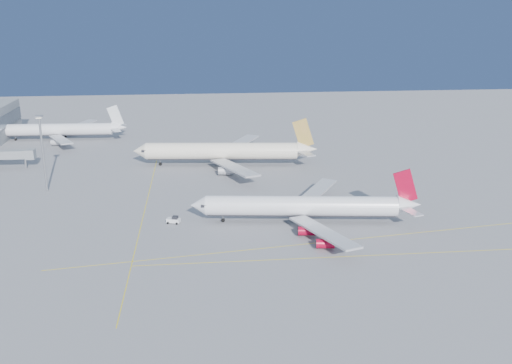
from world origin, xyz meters
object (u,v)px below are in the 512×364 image
airliner_etihad (226,151)px  pushback_tug (174,220)px  airliner_virgin (306,206)px  airliner_third (62,130)px  light_mast (42,147)px

airliner_etihad → pushback_tug: (-16.99, -56.82, -4.40)m
airliner_virgin → pushback_tug: airliner_virgin is taller
airliner_virgin → airliner_etihad: size_ratio=0.92×
airliner_third → light_mast: (10.93, -73.61, 9.59)m
airliner_third → pushback_tug: airliner_third is taller
airliner_etihad → light_mast: bearing=-151.4°
airliner_virgin → airliner_etihad: bearing=113.9°
airliner_etihad → pushback_tug: bearing=-101.1°
light_mast → airliner_third: bearing=98.4°
airliner_third → light_mast: bearing=-79.6°
light_mast → pushback_tug: bearing=-38.5°
airliner_virgin → light_mast: (-75.82, 35.49, 9.58)m
airliner_etihad → light_mast: 63.21m
airliner_virgin → airliner_third: airliner_virgin is taller
airliner_etihad → pushback_tug: size_ratio=17.22×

